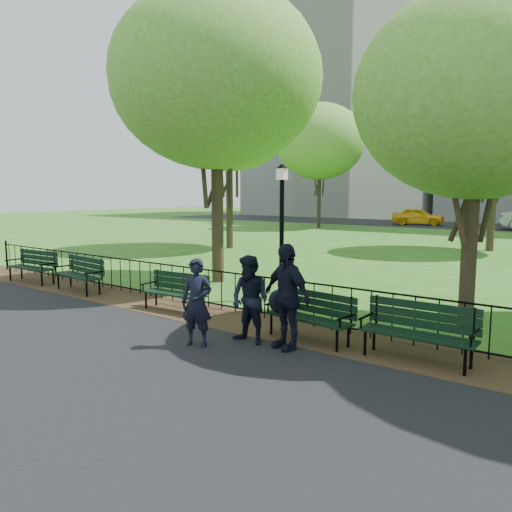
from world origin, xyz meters
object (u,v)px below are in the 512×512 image
Objects in this scene: tree_near_w at (216,79)px; person_left at (197,302)px; lamppost at (282,227)px; tree_mid_w at (229,110)px; tree_far_c at (497,120)px; park_bench_left_b at (81,271)px; park_bench_right_a at (419,325)px; person_right at (286,296)px; park_bench_left_a at (177,287)px; tree_near_e at (478,95)px; park_bench_left_c at (34,263)px; park_bench_main at (297,307)px; person_mid at (250,300)px; taxi at (418,216)px; tree_far_w at (320,142)px.

tree_near_w reaches higher than person_left.
lamppost is 0.36× the size of tree_mid_w.
tree_far_c reaches higher than person_left.
park_bench_left_b is at bearing -118.83° from tree_near_w.
park_bench_left_b is 1.02× the size of park_bench_right_a.
lamppost is at bearing 140.81° from person_right.
park_bench_left_a is 0.93× the size of person_right.
tree_near_e is 0.69× the size of tree_mid_w.
tree_near_w is (-2.92, 0.92, 4.02)m from lamppost.
person_right is (5.21, -4.12, -4.93)m from tree_near_w.
person_left is (8.09, -1.52, 0.18)m from park_bench_left_c.
park_bench_left_b is (-3.59, -0.04, 0.04)m from park_bench_left_a.
lamppost is 2.19× the size of person_left.
person_right is at bearing -122.43° from tree_near_e.
tree_near_w is at bearing 156.85° from person_right.
person_left is at bearing -92.09° from tree_far_c.
tree_far_c reaches higher than park_bench_main.
park_bench_left_c is at bearing 175.39° from person_mid.
tree_far_c is at bearing 74.46° from park_bench_left_b.
person_mid is (-2.71, -3.40, -3.65)m from tree_near_e.
person_left is at bearing -129.67° from tree_near_e.
park_bench_left_b is at bearing 172.24° from taxi.
tree_mid_w is at bearing -148.35° from tree_far_c.
person_right is at bearing -60.82° from tree_far_w.
tree_far_w is at bearing 122.44° from park_bench_right_a.
park_bench_left_c is at bearing 168.14° from taxi.
tree_far_c is at bearing -30.91° from tree_far_w.
tree_far_w is (-16.39, 25.02, 5.77)m from park_bench_right_a.
person_mid is (10.16, -11.40, -5.65)m from tree_mid_w.
person_left reaches higher than park_bench_left_b.
park_bench_left_b is 2.33m from park_bench_left_c.
tree_mid_w reaches higher than park_bench_right_a.
park_bench_left_b is 6.52m from tree_near_w.
park_bench_left_b is at bearing 143.29° from person_left.
taxi is (-9.51, 33.28, -0.20)m from person_right.
tree_near_e is 0.77× the size of tree_far_c.
tree_far_w is at bearing 149.09° from tree_far_c.
tree_mid_w is 22.80m from taxi.
park_bench_left_c is 1.03× the size of person_right.
lamppost is (-4.30, 2.46, 1.23)m from park_bench_right_a.
person_right is (14.38, -25.76, -5.44)m from tree_far_w.
tree_far_c is (6.43, 16.77, 5.22)m from park_bench_left_b.
lamppost is 2.14× the size of person_mid.
tree_near_w is 1.01× the size of tree_far_c.
tree_near_e reaches higher than park_bench_left_c.
park_bench_main is at bearing -45.01° from tree_mid_w.
tree_far_c is at bearing 98.16° from park_bench_right_a.
park_bench_left_b is 0.20× the size of tree_mid_w.
park_bench_left_b is 12.60m from tree_mid_w.
park_bench_main is at bearing -4.69° from park_bench_left_c.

